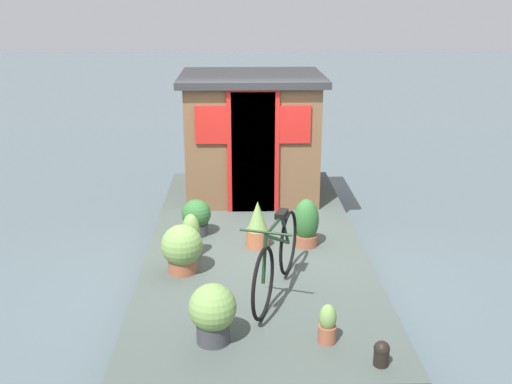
{
  "coord_description": "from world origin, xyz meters",
  "views": [
    {
      "loc": [
        -7.0,
        0.22,
        3.34
      ],
      "look_at": [
        -0.2,
        0.0,
        1.09
      ],
      "focal_mm": 42.17,
      "sensor_mm": 36.0,
      "label": 1
    }
  ],
  "objects_px": {
    "houseboat_cabin": "(252,135)",
    "potted_plant_succulent": "(328,324)",
    "potted_plant_geranium": "(196,217)",
    "potted_plant_rosemary": "(306,224)",
    "potted_plant_thyme": "(258,225)",
    "potted_plant_lavender": "(191,236)",
    "mooring_bollard": "(382,353)",
    "potted_plant_fern": "(182,248)",
    "potted_plant_sage": "(213,312)",
    "bicycle": "(277,258)"
  },
  "relations": [
    {
      "from": "bicycle",
      "to": "potted_plant_rosemary",
      "type": "height_order",
      "value": "bicycle"
    },
    {
      "from": "potted_plant_sage",
      "to": "potted_plant_thyme",
      "type": "relative_size",
      "value": 0.95
    },
    {
      "from": "potted_plant_fern",
      "to": "potted_plant_succulent",
      "type": "bearing_deg",
      "value": -136.3
    },
    {
      "from": "houseboat_cabin",
      "to": "potted_plant_fern",
      "type": "xyz_separation_m",
      "value": [
        -2.76,
        0.84,
        -0.64
      ]
    },
    {
      "from": "mooring_bollard",
      "to": "potted_plant_lavender",
      "type": "bearing_deg",
      "value": 37.26
    },
    {
      "from": "potted_plant_sage",
      "to": "potted_plant_succulent",
      "type": "bearing_deg",
      "value": -92.41
    },
    {
      "from": "potted_plant_thyme",
      "to": "potted_plant_sage",
      "type": "bearing_deg",
      "value": 167.55
    },
    {
      "from": "potted_plant_lavender",
      "to": "potted_plant_succulent",
      "type": "distance_m",
      "value": 2.34
    },
    {
      "from": "potted_plant_succulent",
      "to": "potted_plant_rosemary",
      "type": "bearing_deg",
      "value": -1.25
    },
    {
      "from": "potted_plant_geranium",
      "to": "potted_plant_lavender",
      "type": "height_order",
      "value": "potted_plant_lavender"
    },
    {
      "from": "houseboat_cabin",
      "to": "potted_plant_sage",
      "type": "distance_m",
      "value": 4.26
    },
    {
      "from": "potted_plant_rosemary",
      "to": "potted_plant_succulent",
      "type": "distance_m",
      "value": 2.17
    },
    {
      "from": "potted_plant_geranium",
      "to": "mooring_bollard",
      "type": "bearing_deg",
      "value": -149.6
    },
    {
      "from": "potted_plant_rosemary",
      "to": "potted_plant_succulent",
      "type": "bearing_deg",
      "value": 178.75
    },
    {
      "from": "potted_plant_geranium",
      "to": "potted_plant_thyme",
      "type": "distance_m",
      "value": 0.87
    },
    {
      "from": "potted_plant_geranium",
      "to": "potted_plant_sage",
      "type": "xyz_separation_m",
      "value": [
        -2.52,
        -0.3,
        0.05
      ]
    },
    {
      "from": "houseboat_cabin",
      "to": "potted_plant_rosemary",
      "type": "distance_m",
      "value": 2.25
    },
    {
      "from": "bicycle",
      "to": "potted_plant_lavender",
      "type": "bearing_deg",
      "value": 43.98
    },
    {
      "from": "potted_plant_lavender",
      "to": "mooring_bollard",
      "type": "xyz_separation_m",
      "value": [
        -2.28,
        -1.73,
        -0.13
      ]
    },
    {
      "from": "bicycle",
      "to": "potted_plant_thyme",
      "type": "height_order",
      "value": "bicycle"
    },
    {
      "from": "houseboat_cabin",
      "to": "potted_plant_geranium",
      "type": "distance_m",
      "value": 1.95
    },
    {
      "from": "potted_plant_thyme",
      "to": "potted_plant_lavender",
      "type": "distance_m",
      "value": 0.82
    },
    {
      "from": "potted_plant_thyme",
      "to": "potted_plant_lavender",
      "type": "xyz_separation_m",
      "value": [
        -0.24,
        0.79,
        -0.03
      ]
    },
    {
      "from": "bicycle",
      "to": "potted_plant_thyme",
      "type": "relative_size",
      "value": 2.84
    },
    {
      "from": "houseboat_cabin",
      "to": "potted_plant_succulent",
      "type": "bearing_deg",
      "value": -172.41
    },
    {
      "from": "potted_plant_rosemary",
      "to": "potted_plant_lavender",
      "type": "height_order",
      "value": "potted_plant_rosemary"
    },
    {
      "from": "potted_plant_succulent",
      "to": "houseboat_cabin",
      "type": "bearing_deg",
      "value": 7.59
    },
    {
      "from": "bicycle",
      "to": "potted_plant_geranium",
      "type": "xyz_separation_m",
      "value": [
        1.62,
        0.92,
        -0.15
      ]
    },
    {
      "from": "potted_plant_lavender",
      "to": "potted_plant_fern",
      "type": "bearing_deg",
      "value": 171.49
    },
    {
      "from": "potted_plant_sage",
      "to": "potted_plant_thyme",
      "type": "bearing_deg",
      "value": -12.45
    },
    {
      "from": "potted_plant_geranium",
      "to": "bicycle",
      "type": "bearing_deg",
      "value": -150.33
    },
    {
      "from": "potted_plant_rosemary",
      "to": "potted_plant_lavender",
      "type": "bearing_deg",
      "value": 100.1
    },
    {
      "from": "potted_plant_geranium",
      "to": "potted_plant_rosemary",
      "type": "xyz_separation_m",
      "value": [
        -0.4,
        -1.36,
        0.04
      ]
    },
    {
      "from": "potted_plant_fern",
      "to": "potted_plant_sage",
      "type": "bearing_deg",
      "value": -164.67
    },
    {
      "from": "potted_plant_thyme",
      "to": "potted_plant_fern",
      "type": "distance_m",
      "value": 1.1
    },
    {
      "from": "bicycle",
      "to": "potted_plant_thyme",
      "type": "distance_m",
      "value": 1.23
    },
    {
      "from": "potted_plant_fern",
      "to": "potted_plant_rosemary",
      "type": "bearing_deg",
      "value": -64.32
    },
    {
      "from": "potted_plant_sage",
      "to": "potted_plant_fern",
      "type": "relative_size",
      "value": 1.0
    },
    {
      "from": "potted_plant_lavender",
      "to": "potted_plant_succulent",
      "type": "height_order",
      "value": "potted_plant_lavender"
    },
    {
      "from": "bicycle",
      "to": "potted_plant_rosemary",
      "type": "bearing_deg",
      "value": -19.74
    },
    {
      "from": "potted_plant_sage",
      "to": "potted_plant_geranium",
      "type": "bearing_deg",
      "value": 6.86
    },
    {
      "from": "houseboat_cabin",
      "to": "potted_plant_thyme",
      "type": "distance_m",
      "value": 2.17
    },
    {
      "from": "potted_plant_fern",
      "to": "potted_plant_thyme",
      "type": "bearing_deg",
      "value": -51.26
    },
    {
      "from": "potted_plant_geranium",
      "to": "potted_plant_rosemary",
      "type": "relative_size",
      "value": 0.79
    },
    {
      "from": "houseboat_cabin",
      "to": "bicycle",
      "type": "bearing_deg",
      "value": -177.0
    },
    {
      "from": "potted_plant_geranium",
      "to": "mooring_bollard",
      "type": "height_order",
      "value": "potted_plant_geranium"
    },
    {
      "from": "potted_plant_fern",
      "to": "potted_plant_succulent",
      "type": "distance_m",
      "value": 2.03
    },
    {
      "from": "bicycle",
      "to": "potted_plant_succulent",
      "type": "distance_m",
      "value": 1.04
    },
    {
      "from": "potted_plant_geranium",
      "to": "potted_plant_fern",
      "type": "relative_size",
      "value": 0.85
    },
    {
      "from": "potted_plant_lavender",
      "to": "potted_plant_rosemary",
      "type": "bearing_deg",
      "value": -79.9
    }
  ]
}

